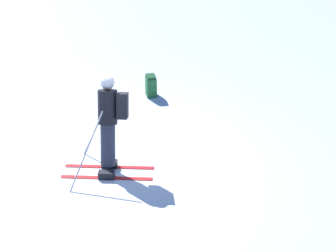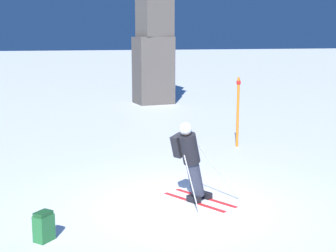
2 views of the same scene
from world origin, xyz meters
name	(u,v)px [view 1 (image 1 of 2)]	position (x,y,z in m)	size (l,w,h in m)	color
ground_plane	(118,164)	(0.00, 0.00, 0.00)	(300.00, 300.00, 0.00)	white
skier	(109,119)	(0.08, -0.07, 0.93)	(1.42, 1.66, 1.71)	red
spare_backpack	(151,86)	(-2.88, -0.82, 0.24)	(0.37, 0.36, 0.50)	#236633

